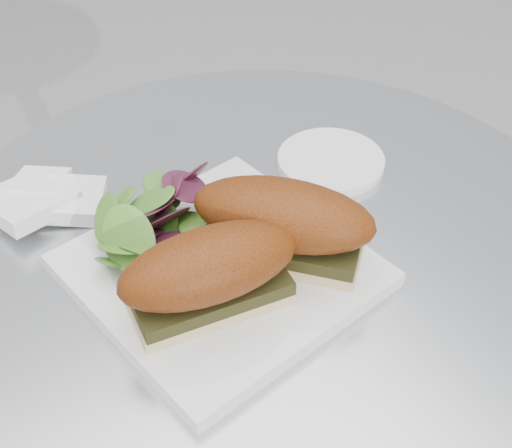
{
  "coord_description": "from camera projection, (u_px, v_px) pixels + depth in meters",
  "views": [
    {
      "loc": [
        -0.3,
        -0.42,
        1.21
      ],
      "look_at": [
        -0.01,
        -0.0,
        0.77
      ],
      "focal_mm": 50.0,
      "sensor_mm": 36.0,
      "label": 1
    }
  ],
  "objects": [
    {
      "name": "sandwich_left",
      "position": [
        210.0,
        272.0,
        0.6
      ],
      "size": [
        0.17,
        0.1,
        0.08
      ],
      "rotation": [
        0.0,
        0.0,
        -0.17
      ],
      "color": "#D9C588",
      "rests_on": "plate"
    },
    {
      "name": "sandwich_right",
      "position": [
        283.0,
        222.0,
        0.65
      ],
      "size": [
        0.17,
        0.18,
        0.08
      ],
      "rotation": [
        0.0,
        0.0,
        -0.88
      ],
      "color": "#D9C588",
      "rests_on": "plate"
    },
    {
      "name": "saucer",
      "position": [
        331.0,
        161.0,
        0.81
      ],
      "size": [
        0.12,
        0.12,
        0.01
      ],
      "primitive_type": "cylinder",
      "color": "white",
      "rests_on": "table"
    },
    {
      "name": "table",
      "position": [
        263.0,
        390.0,
        0.87
      ],
      "size": [
        0.7,
        0.7,
        0.73
      ],
      "color": "#BBBDC2",
      "rests_on": "ground"
    },
    {
      "name": "plate",
      "position": [
        221.0,
        270.0,
        0.67
      ],
      "size": [
        0.27,
        0.27,
        0.02
      ],
      "primitive_type": "cube",
      "rotation": [
        0.0,
        0.0,
        0.12
      ],
      "color": "white",
      "rests_on": "table"
    },
    {
      "name": "napkin",
      "position": [
        52.0,
        204.0,
        0.74
      ],
      "size": [
        0.12,
        0.12,
        0.02
      ],
      "primitive_type": null,
      "rotation": [
        0.0,
        0.0,
        -0.08
      ],
      "color": "white",
      "rests_on": "table"
    },
    {
      "name": "salad",
      "position": [
        151.0,
        215.0,
        0.68
      ],
      "size": [
        0.13,
        0.13,
        0.05
      ],
      "primitive_type": null,
      "color": "#4F832B",
      "rests_on": "plate"
    }
  ]
}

